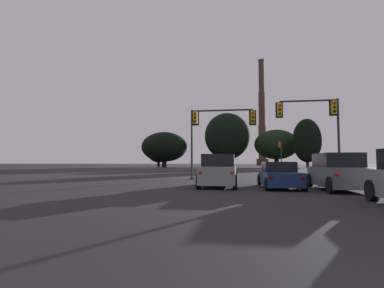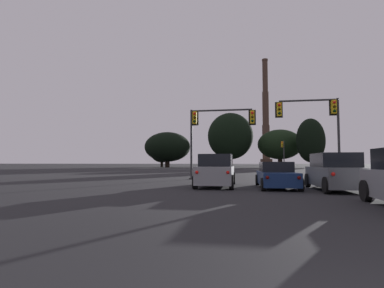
{
  "view_description": "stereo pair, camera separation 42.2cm",
  "coord_description": "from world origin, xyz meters",
  "px_view_note": "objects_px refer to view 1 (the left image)",
  "views": [
    {
      "loc": [
        -2.09,
        -1.88,
        1.39
      ],
      "look_at": [
        -6.26,
        25.25,
        3.09
      ],
      "focal_mm": 28.0,
      "sensor_mm": 36.0,
      "label": 1
    },
    {
      "loc": [
        -1.68,
        -1.82,
        1.39
      ],
      "look_at": [
        -6.26,
        25.25,
        3.09
      ],
      "focal_mm": 28.0,
      "sensor_mm": 36.0,
      "label": 2
    }
  ],
  "objects_px": {
    "sedan_center_lane_front": "(279,176)",
    "suv_right_lane_front": "(338,172)",
    "traffic_light_far_right": "(280,151)",
    "smokestack": "(262,123)",
    "traffic_light_overhead_left": "(213,126)",
    "traffic_light_overhead_right": "(317,119)",
    "suv_left_lane_front": "(219,171)"
  },
  "relations": [
    {
      "from": "traffic_light_overhead_left",
      "to": "suv_right_lane_front",
      "type": "bearing_deg",
      "value": -50.06
    },
    {
      "from": "smokestack",
      "to": "traffic_light_far_right",
      "type": "bearing_deg",
      "value": -92.24
    },
    {
      "from": "traffic_light_overhead_right",
      "to": "traffic_light_overhead_left",
      "type": "height_order",
      "value": "traffic_light_overhead_right"
    },
    {
      "from": "suv_right_lane_front",
      "to": "traffic_light_overhead_right",
      "type": "bearing_deg",
      "value": 82.15
    },
    {
      "from": "suv_right_lane_front",
      "to": "traffic_light_overhead_left",
      "type": "bearing_deg",
      "value": 129.88
    },
    {
      "from": "suv_left_lane_front",
      "to": "traffic_light_far_right",
      "type": "distance_m",
      "value": 40.45
    },
    {
      "from": "sedan_center_lane_front",
      "to": "traffic_light_overhead_right",
      "type": "distance_m",
      "value": 8.9
    },
    {
      "from": "traffic_light_overhead_right",
      "to": "suv_right_lane_front",
      "type": "bearing_deg",
      "value": -97.79
    },
    {
      "from": "traffic_light_far_right",
      "to": "suv_left_lane_front",
      "type": "bearing_deg",
      "value": -102.67
    },
    {
      "from": "traffic_light_far_right",
      "to": "traffic_light_overhead_left",
      "type": "bearing_deg",
      "value": -106.75
    },
    {
      "from": "traffic_light_far_right",
      "to": "traffic_light_overhead_left",
      "type": "xyz_separation_m",
      "value": [
        -9.75,
        -32.4,
        0.88
      ]
    },
    {
      "from": "traffic_light_far_right",
      "to": "smokestack",
      "type": "xyz_separation_m",
      "value": [
        3.16,
        80.92,
        15.5
      ]
    },
    {
      "from": "sedan_center_lane_front",
      "to": "suv_right_lane_front",
      "type": "bearing_deg",
      "value": -19.87
    },
    {
      "from": "suv_right_lane_front",
      "to": "traffic_light_far_right",
      "type": "relative_size",
      "value": 0.91
    },
    {
      "from": "sedan_center_lane_front",
      "to": "smokestack",
      "type": "xyz_separation_m",
      "value": [
        8.68,
        120.75,
        18.38
      ]
    },
    {
      "from": "suv_left_lane_front",
      "to": "sedan_center_lane_front",
      "type": "bearing_deg",
      "value": -7.85
    },
    {
      "from": "traffic_light_overhead_left",
      "to": "smokestack",
      "type": "distance_m",
      "value": 114.98
    },
    {
      "from": "smokestack",
      "to": "suv_right_lane_front",
      "type": "bearing_deg",
      "value": -92.78
    },
    {
      "from": "suv_left_lane_front",
      "to": "suv_right_lane_front",
      "type": "xyz_separation_m",
      "value": [
        6.11,
        -1.37,
        0.0
      ]
    },
    {
      "from": "sedan_center_lane_front",
      "to": "traffic_light_overhead_left",
      "type": "xyz_separation_m",
      "value": [
        -4.23,
        7.43,
        3.76
      ]
    },
    {
      "from": "suv_left_lane_front",
      "to": "traffic_light_overhead_left",
      "type": "xyz_separation_m",
      "value": [
        -0.89,
        6.98,
        3.53
      ]
    },
    {
      "from": "sedan_center_lane_front",
      "to": "traffic_light_far_right",
      "type": "distance_m",
      "value": 40.31
    },
    {
      "from": "traffic_light_far_right",
      "to": "sedan_center_lane_front",
      "type": "bearing_deg",
      "value": -97.89
    },
    {
      "from": "sedan_center_lane_front",
      "to": "suv_right_lane_front",
      "type": "xyz_separation_m",
      "value": [
        2.77,
        -0.93,
        0.23
      ]
    },
    {
      "from": "sedan_center_lane_front",
      "to": "suv_right_lane_front",
      "type": "distance_m",
      "value": 2.93
    },
    {
      "from": "suv_right_lane_front",
      "to": "traffic_light_overhead_left",
      "type": "xyz_separation_m",
      "value": [
        -7.0,
        8.36,
        3.53
      ]
    },
    {
      "from": "traffic_light_overhead_right",
      "to": "smokestack",
      "type": "xyz_separation_m",
      "value": [
        4.84,
        113.84,
        14.29
      ]
    },
    {
      "from": "sedan_center_lane_front",
      "to": "traffic_light_far_right",
      "type": "xyz_separation_m",
      "value": [
        5.52,
        39.83,
        2.87
      ]
    },
    {
      "from": "traffic_light_far_right",
      "to": "traffic_light_overhead_left",
      "type": "distance_m",
      "value": 33.85
    },
    {
      "from": "sedan_center_lane_front",
      "to": "smokestack",
      "type": "bearing_deg",
      "value": 84.49
    },
    {
      "from": "sedan_center_lane_front",
      "to": "traffic_light_overhead_right",
      "type": "bearing_deg",
      "value": 59.49
    },
    {
      "from": "traffic_light_overhead_right",
      "to": "traffic_light_far_right",
      "type": "relative_size",
      "value": 1.16
    }
  ]
}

